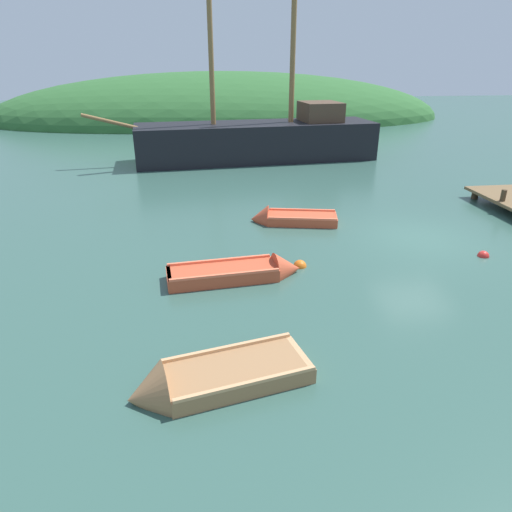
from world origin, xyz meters
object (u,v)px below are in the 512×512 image
Objects in this scene: sailing_ship at (259,145)px; buoy_red at (483,256)px; rowboat_center at (287,220)px; rowboat_outer_left at (205,382)px; buoy_orange at (300,266)px; rowboat_near_dock at (243,274)px.

sailing_ship is 16.17m from buoy_red.
rowboat_center is 0.93× the size of rowboat_outer_left.
sailing_ship is 20.75m from rowboat_outer_left.
buoy_orange is (-0.37, -3.90, -0.10)m from rowboat_center.
buoy_orange is at bearing -132.87° from rowboat_outer_left.
buoy_red is (7.55, 0.51, -0.12)m from rowboat_near_dock.
rowboat_center is (2.11, 4.41, -0.02)m from rowboat_near_dock.
rowboat_near_dock reaches higher than buoy_red.
rowboat_near_dock is 1.07× the size of rowboat_outer_left.
buoy_red is at bearing -0.04° from buoy_orange.
rowboat_near_dock is (-2.59, -15.88, -0.74)m from sailing_ship.
rowboat_near_dock is 4.89m from rowboat_center.
rowboat_near_dock is at bearing 75.44° from sailing_ship.
buoy_red is (4.95, -15.37, -0.86)m from sailing_ship.
rowboat_outer_left is 5.81m from buoy_orange.
rowboat_outer_left reaches higher than rowboat_center.
buoy_red is (5.44, -3.90, -0.10)m from rowboat_center.
rowboat_near_dock is 4.66m from rowboat_outer_left.
rowboat_outer_left is (-1.17, -4.51, -0.01)m from rowboat_near_dock.
sailing_ship is 4.69× the size of rowboat_outer_left.
rowboat_center is at bearing -122.97° from rowboat_outer_left.
rowboat_center reaches higher than buoy_red.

